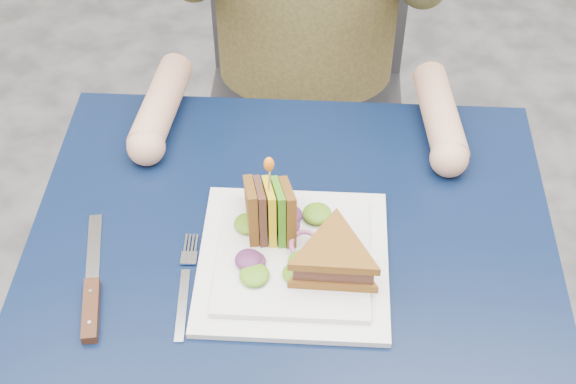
# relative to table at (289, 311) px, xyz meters

# --- Properties ---
(table) EXTENTS (0.75, 0.75, 0.73)m
(table) POSITION_rel_table_xyz_m (0.00, 0.00, 0.00)
(table) COLOR black
(table) RESTS_ON ground
(chair) EXTENTS (0.42, 0.40, 0.93)m
(chair) POSITION_rel_table_xyz_m (0.00, 0.71, -0.11)
(chair) COLOR #47474C
(chair) RESTS_ON ground
(plate) EXTENTS (0.26, 0.26, 0.02)m
(plate) POSITION_rel_table_xyz_m (0.00, 0.02, 0.09)
(plate) COLOR white
(plate) RESTS_ON table
(sandwich_flat) EXTENTS (0.14, 0.14, 0.05)m
(sandwich_flat) POSITION_rel_table_xyz_m (0.06, -0.00, 0.12)
(sandwich_flat) COLOR brown
(sandwich_flat) RESTS_ON plate
(sandwich_upright) EXTENTS (0.09, 0.14, 0.14)m
(sandwich_upright) POSITION_rel_table_xyz_m (-0.03, 0.07, 0.13)
(sandwich_upright) COLOR brown
(sandwich_upright) RESTS_ON plate
(fork) EXTENTS (0.02, 0.18, 0.01)m
(fork) POSITION_rel_table_xyz_m (-0.14, -0.03, 0.08)
(fork) COLOR silver
(fork) RESTS_ON table
(knife) EXTENTS (0.06, 0.22, 0.02)m
(knife) POSITION_rel_table_xyz_m (-0.26, -0.05, 0.09)
(knife) COLOR silver
(knife) RESTS_ON table
(toothpick) EXTENTS (0.01, 0.01, 0.06)m
(toothpick) POSITION_rel_table_xyz_m (-0.03, 0.07, 0.20)
(toothpick) COLOR tan
(toothpick) RESTS_ON sandwich_upright
(toothpick_frill) EXTENTS (0.01, 0.01, 0.02)m
(toothpick_frill) POSITION_rel_table_xyz_m (-0.03, 0.07, 0.23)
(toothpick_frill) COLOR orange
(toothpick_frill) RESTS_ON sandwich_upright
(lettuce_spill) EXTENTS (0.15, 0.13, 0.02)m
(lettuce_spill) POSITION_rel_table_xyz_m (0.01, 0.03, 0.11)
(lettuce_spill) COLOR #337A14
(lettuce_spill) RESTS_ON plate
(onion_ring) EXTENTS (0.04, 0.04, 0.02)m
(onion_ring) POSITION_rel_table_xyz_m (0.02, 0.03, 0.11)
(onion_ring) COLOR #9E4C7A
(onion_ring) RESTS_ON plate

